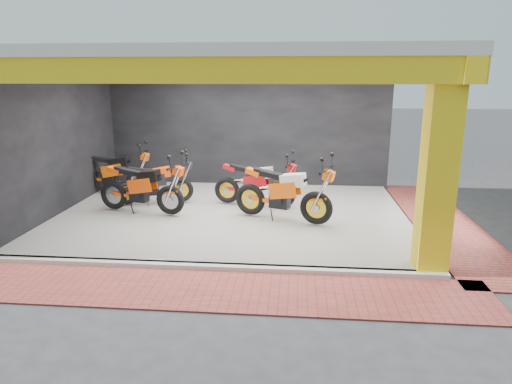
% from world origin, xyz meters
% --- Properties ---
extents(ground, '(80.00, 80.00, 0.00)m').
position_xyz_m(ground, '(0.00, 0.00, 0.00)').
color(ground, '#2D2D30').
rests_on(ground, ground).
extents(showroom_floor, '(8.00, 6.00, 0.10)m').
position_xyz_m(showroom_floor, '(0.00, 2.00, 0.05)').
color(showroom_floor, silver).
rests_on(showroom_floor, ground).
extents(showroom_ceiling, '(8.40, 6.40, 0.20)m').
position_xyz_m(showroom_ceiling, '(0.00, 2.00, 3.60)').
color(showroom_ceiling, beige).
rests_on(showroom_ceiling, corner_column).
extents(back_wall, '(8.20, 0.20, 3.50)m').
position_xyz_m(back_wall, '(0.00, 5.10, 1.75)').
color(back_wall, black).
rests_on(back_wall, ground).
extents(left_wall, '(0.20, 6.20, 3.50)m').
position_xyz_m(left_wall, '(-4.10, 2.00, 1.75)').
color(left_wall, black).
rests_on(left_wall, ground).
extents(corner_column, '(0.50, 0.50, 3.50)m').
position_xyz_m(corner_column, '(3.75, -0.75, 1.75)').
color(corner_column, yellow).
rests_on(corner_column, ground).
extents(header_beam_front, '(8.40, 0.30, 0.40)m').
position_xyz_m(header_beam_front, '(0.00, -1.00, 3.30)').
color(header_beam_front, yellow).
rests_on(header_beam_front, corner_column).
extents(header_beam_right, '(0.30, 6.40, 0.40)m').
position_xyz_m(header_beam_right, '(4.00, 2.00, 3.30)').
color(header_beam_right, yellow).
rests_on(header_beam_right, corner_column).
extents(floor_kerb, '(8.00, 0.20, 0.10)m').
position_xyz_m(floor_kerb, '(0.00, -1.02, 0.05)').
color(floor_kerb, silver).
rests_on(floor_kerb, ground).
extents(paver_front, '(9.00, 1.40, 0.03)m').
position_xyz_m(paver_front, '(0.00, -1.80, 0.01)').
color(paver_front, brown).
rests_on(paver_front, ground).
extents(paver_right, '(1.40, 7.00, 0.03)m').
position_xyz_m(paver_right, '(4.80, 2.00, 0.01)').
color(paver_right, brown).
rests_on(paver_right, ground).
extents(moto_hero, '(2.60, 1.72, 1.49)m').
position_xyz_m(moto_hero, '(1.92, 1.24, 0.84)').
color(moto_hero, '#F65E0A').
rests_on(moto_hero, showroom_floor).
extents(moto_row_a, '(2.31, 1.26, 1.34)m').
position_xyz_m(moto_row_a, '(1.15, 2.46, 0.77)').
color(moto_row_a, '#AD121A').
rests_on(moto_row_a, showroom_floor).
extents(moto_row_b, '(2.43, 1.32, 1.41)m').
position_xyz_m(moto_row_b, '(-1.37, 1.66, 0.80)').
color(moto_row_b, '#FF4B0A').
rests_on(moto_row_b, showroom_floor).
extents(moto_row_c, '(2.20, 1.29, 1.27)m').
position_xyz_m(moto_row_c, '(-1.40, 2.73, 0.73)').
color(moto_row_c, black).
rests_on(moto_row_c, showroom_floor).
extents(moto_row_d, '(2.24, 0.89, 1.35)m').
position_xyz_m(moto_row_d, '(-2.80, 3.57, 0.78)').
color(moto_row_d, '#E25809').
rests_on(moto_row_d, showroom_floor).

